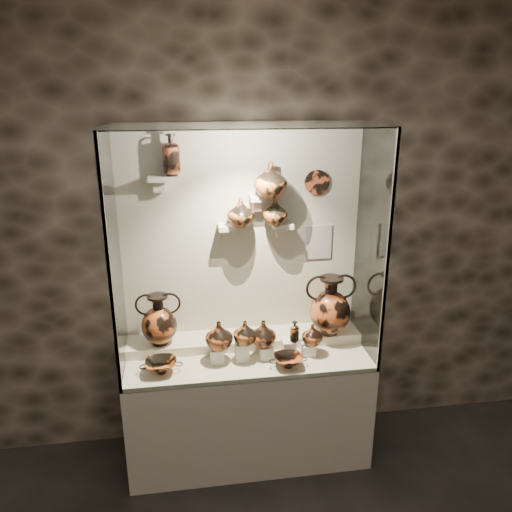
{
  "coord_description": "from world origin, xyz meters",
  "views": [
    {
      "loc": [
        -0.41,
        -0.88,
        2.61
      ],
      "look_at": [
        0.06,
        2.23,
        1.55
      ],
      "focal_mm": 35.0,
      "sensor_mm": 36.0,
      "label": 1
    }
  ],
  "objects_px": {
    "amphora_left": "(159,319)",
    "amphora_right": "(330,305)",
    "jug_c": "(263,333)",
    "kylix_right": "(288,360)",
    "kylix_left": "(161,365)",
    "jug_a": "(219,335)",
    "ovoid_vase_a": "(241,212)",
    "ovoid_vase_c": "(275,212)",
    "jug_e": "(312,335)",
    "lekythos_tall": "(171,152)",
    "ovoid_vase_b": "(271,179)",
    "lekythos_small": "(295,330)",
    "jug_b": "(245,333)"
  },
  "relations": [
    {
      "from": "lekythos_tall",
      "to": "ovoid_vase_b",
      "type": "bearing_deg",
      "value": -14.87
    },
    {
      "from": "jug_c",
      "to": "kylix_left",
      "type": "distance_m",
      "value": 0.72
    },
    {
      "from": "kylix_right",
      "to": "amphora_left",
      "type": "bearing_deg",
      "value": -179.9
    },
    {
      "from": "jug_e",
      "to": "ovoid_vase_c",
      "type": "height_order",
      "value": "ovoid_vase_c"
    },
    {
      "from": "jug_b",
      "to": "jug_c",
      "type": "height_order",
      "value": "jug_b"
    },
    {
      "from": "kylix_right",
      "to": "ovoid_vase_c",
      "type": "height_order",
      "value": "ovoid_vase_c"
    },
    {
      "from": "jug_a",
      "to": "ovoid_vase_b",
      "type": "height_order",
      "value": "ovoid_vase_b"
    },
    {
      "from": "ovoid_vase_a",
      "to": "ovoid_vase_c",
      "type": "bearing_deg",
      "value": 6.46
    },
    {
      "from": "jug_e",
      "to": "kylix_right",
      "type": "height_order",
      "value": "jug_e"
    },
    {
      "from": "jug_c",
      "to": "kylix_right",
      "type": "bearing_deg",
      "value": -34.3
    },
    {
      "from": "jug_c",
      "to": "kylix_right",
      "type": "distance_m",
      "value": 0.25
    },
    {
      "from": "jug_a",
      "to": "lekythos_small",
      "type": "relative_size",
      "value": 1.15
    },
    {
      "from": "amphora_left",
      "to": "ovoid_vase_a",
      "type": "relative_size",
      "value": 1.92
    },
    {
      "from": "jug_e",
      "to": "lekythos_small",
      "type": "bearing_deg",
      "value": 163.87
    },
    {
      "from": "kylix_right",
      "to": "jug_e",
      "type": "bearing_deg",
      "value": 54.74
    },
    {
      "from": "amphora_left",
      "to": "jug_c",
      "type": "relative_size",
      "value": 2.0
    },
    {
      "from": "amphora_left",
      "to": "lekythos_tall",
      "type": "height_order",
      "value": "lekythos_tall"
    },
    {
      "from": "jug_b",
      "to": "ovoid_vase_a",
      "type": "distance_m",
      "value": 0.81
    },
    {
      "from": "kylix_left",
      "to": "kylix_right",
      "type": "relative_size",
      "value": 1.09
    },
    {
      "from": "amphora_left",
      "to": "kylix_right",
      "type": "bearing_deg",
      "value": -16.16
    },
    {
      "from": "jug_e",
      "to": "jug_c",
      "type": "bearing_deg",
      "value": 156.13
    },
    {
      "from": "kylix_left",
      "to": "ovoid_vase_a",
      "type": "relative_size",
      "value": 1.38
    },
    {
      "from": "ovoid_vase_c",
      "to": "amphora_right",
      "type": "bearing_deg",
      "value": -5.67
    },
    {
      "from": "jug_b",
      "to": "ovoid_vase_c",
      "type": "height_order",
      "value": "ovoid_vase_c"
    },
    {
      "from": "amphora_left",
      "to": "jug_a",
      "type": "xyz_separation_m",
      "value": [
        0.4,
        -0.19,
        -0.06
      ]
    },
    {
      "from": "jug_b",
      "to": "ovoid_vase_a",
      "type": "bearing_deg",
      "value": 65.81
    },
    {
      "from": "amphora_right",
      "to": "kylix_left",
      "type": "xyz_separation_m",
      "value": [
        -1.21,
        -0.24,
        -0.24
      ]
    },
    {
      "from": "lekythos_tall",
      "to": "kylix_right",
      "type": "bearing_deg",
      "value": -40.92
    },
    {
      "from": "jug_a",
      "to": "kylix_left",
      "type": "height_order",
      "value": "jug_a"
    },
    {
      "from": "jug_e",
      "to": "kylix_left",
      "type": "distance_m",
      "value": 1.05
    },
    {
      "from": "amphora_left",
      "to": "amphora_right",
      "type": "bearing_deg",
      "value": 3.5
    },
    {
      "from": "amphora_right",
      "to": "lekythos_small",
      "type": "xyz_separation_m",
      "value": [
        -0.3,
        -0.18,
        -0.09
      ]
    },
    {
      "from": "amphora_right",
      "to": "ovoid_vase_a",
      "type": "bearing_deg",
      "value": 163.66
    },
    {
      "from": "jug_e",
      "to": "ovoid_vase_c",
      "type": "distance_m",
      "value": 0.89
    },
    {
      "from": "jug_a",
      "to": "ovoid_vase_a",
      "type": "height_order",
      "value": "ovoid_vase_a"
    },
    {
      "from": "lekythos_small",
      "to": "ovoid_vase_b",
      "type": "relative_size",
      "value": 0.74
    },
    {
      "from": "ovoid_vase_b",
      "to": "ovoid_vase_c",
      "type": "relative_size",
      "value": 1.31
    },
    {
      "from": "jug_c",
      "to": "ovoid_vase_c",
      "type": "distance_m",
      "value": 0.84
    },
    {
      "from": "amphora_left",
      "to": "amphora_right",
      "type": "height_order",
      "value": "amphora_right"
    },
    {
      "from": "kylix_right",
      "to": "ovoid_vase_b",
      "type": "xyz_separation_m",
      "value": [
        -0.07,
        0.36,
        1.16
      ]
    },
    {
      "from": "jug_a",
      "to": "kylix_right",
      "type": "bearing_deg",
      "value": -37.49
    },
    {
      "from": "amphora_left",
      "to": "ovoid_vase_a",
      "type": "bearing_deg",
      "value": 10.45
    },
    {
      "from": "amphora_left",
      "to": "ovoid_vase_c",
      "type": "relative_size",
      "value": 2.08
    },
    {
      "from": "kylix_right",
      "to": "lekythos_tall",
      "type": "bearing_deg",
      "value": 171.03
    },
    {
      "from": "jug_e",
      "to": "ovoid_vase_b",
      "type": "relative_size",
      "value": 0.65
    },
    {
      "from": "jug_a",
      "to": "kylix_right",
      "type": "height_order",
      "value": "jug_a"
    },
    {
      "from": "jug_a",
      "to": "ovoid_vase_a",
      "type": "relative_size",
      "value": 1.02
    },
    {
      "from": "kylix_right",
      "to": "ovoid_vase_a",
      "type": "distance_m",
      "value": 1.04
    },
    {
      "from": "jug_c",
      "to": "lekythos_tall",
      "type": "bearing_deg",
      "value": 167.3
    },
    {
      "from": "lekythos_small",
      "to": "kylix_left",
      "type": "distance_m",
      "value": 0.92
    }
  ]
}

